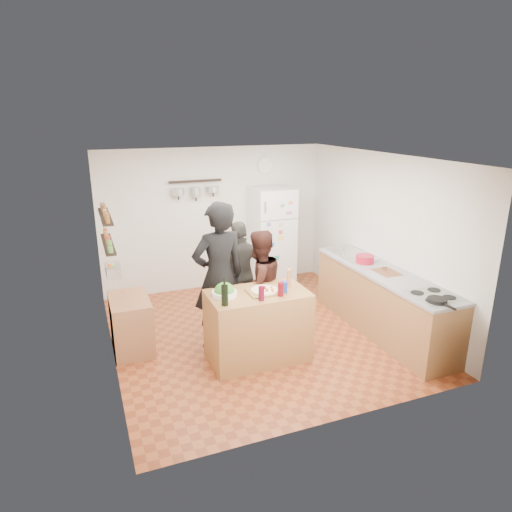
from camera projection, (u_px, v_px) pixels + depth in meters
name	position (u px, v px, depth m)	size (l,w,h in m)	color
room_shell	(249.00, 244.00, 6.55)	(4.20, 4.20, 4.20)	brown
prep_island	(258.00, 326.00, 5.82)	(1.25, 0.72, 0.91)	#A1693B
pizza_board	(264.00, 291.00, 5.69)	(0.42, 0.34, 0.02)	olive
pizza	(264.00, 290.00, 5.68)	(0.34, 0.34, 0.02)	beige
salad_bowl	(224.00, 294.00, 5.57)	(0.31, 0.31, 0.06)	white
wine_bottle	(225.00, 295.00, 5.28)	(0.08, 0.08, 0.25)	black
wine_glass_near	(261.00, 294.00, 5.43)	(0.07, 0.07, 0.17)	#50061D
wine_glass_far	(281.00, 289.00, 5.56)	(0.07, 0.07, 0.17)	#57070F
pepper_mill	(289.00, 279.00, 5.85)	(0.06, 0.06, 0.20)	#9F6A42
salt_canister	(284.00, 287.00, 5.66)	(0.09, 0.09, 0.14)	navy
person_left	(219.00, 277.00, 5.96)	(0.73, 0.48, 2.01)	black
person_center	(259.00, 286.00, 6.24)	(0.76, 0.59, 1.57)	black
person_back	(240.00, 274.00, 6.66)	(0.93, 0.39, 1.59)	#302E2B
counter_run	(382.00, 302.00, 6.55)	(0.63, 2.63, 0.90)	#9E7042
stove_top	(433.00, 296.00, 5.57)	(0.60, 0.62, 0.02)	white
skillet	(437.00, 300.00, 5.37)	(0.23, 0.23, 0.04)	black
sink	(352.00, 255.00, 7.17)	(0.50, 0.80, 0.03)	silver
cutting_board	(387.00, 273.00, 6.38)	(0.30, 0.40, 0.02)	brown
red_bowl	(365.00, 259.00, 6.76)	(0.27, 0.27, 0.11)	#AE132C
fridge	(272.00, 238.00, 8.20)	(0.70, 0.68, 1.80)	white
wall_clock	(265.00, 165.00, 8.11)	(0.30, 0.30, 0.03)	silver
spice_shelf_lower	(108.00, 244.00, 5.64)	(0.12, 1.00, 0.03)	black
spice_shelf_upper	(105.00, 216.00, 5.54)	(0.12, 1.00, 0.03)	black
produce_basket	(113.00, 270.00, 5.76)	(0.18, 0.35, 0.14)	silver
side_table	(131.00, 324.00, 6.07)	(0.50, 0.80, 0.73)	#94623E
pot_rack	(195.00, 181.00, 7.65)	(0.90, 0.04, 0.04)	black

